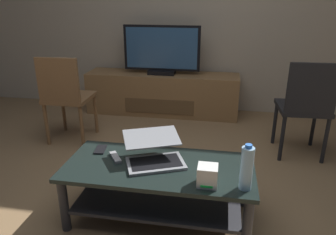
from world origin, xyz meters
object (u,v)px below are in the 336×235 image
object	(u,v)px
coffee_table	(159,182)
cell_phone	(101,149)
media_cabinet	(162,93)
tv_remote	(115,157)
television	(162,51)
router_box	(207,176)
dining_chair	(306,104)
side_chair	(66,94)
laptop	(154,153)
water_bottle_near	(247,168)

from	to	relation	value
coffee_table	cell_phone	bearing A→B (deg)	162.23
media_cabinet	tv_remote	xyz separation A→B (m)	(0.07, -2.06, 0.15)
television	router_box	size ratio (longest dim) A/B	7.59
dining_chair	side_chair	size ratio (longest dim) A/B	1.02
side_chair	tv_remote	size ratio (longest dim) A/B	5.70
cell_phone	coffee_table	bearing A→B (deg)	-25.86
coffee_table	laptop	world-z (taller)	laptop
dining_chair	laptop	world-z (taller)	dining_chair
coffee_table	water_bottle_near	xyz separation A→B (m)	(0.55, -0.18, 0.26)
dining_chair	side_chair	distance (m)	2.31
coffee_table	router_box	world-z (taller)	router_box
media_cabinet	television	world-z (taller)	television
television	cell_phone	world-z (taller)	television
coffee_table	water_bottle_near	distance (m)	0.63
coffee_table	tv_remote	distance (m)	0.34
coffee_table	cell_phone	world-z (taller)	cell_phone
coffee_table	router_box	distance (m)	0.42
cell_phone	media_cabinet	bearing A→B (deg)	79.57
router_box	cell_phone	size ratio (longest dim) A/B	0.89
dining_chair	tv_remote	distance (m)	1.81
television	dining_chair	bearing A→B (deg)	-32.29
dining_chair	tv_remote	bearing A→B (deg)	-143.41
cell_phone	dining_chair	bearing A→B (deg)	23.17
laptop	tv_remote	xyz separation A→B (m)	(-0.27, -0.02, -0.05)
router_box	cell_phone	xyz separation A→B (m)	(-0.79, 0.33, -0.06)
media_cabinet	router_box	bearing A→B (deg)	-72.66
television	tv_remote	world-z (taller)	television
laptop	media_cabinet	bearing A→B (deg)	99.39
coffee_table	cell_phone	distance (m)	0.50
coffee_table	media_cabinet	distance (m)	2.14
dining_chair	water_bottle_near	xyz separation A→B (m)	(-0.59, -1.30, 0.01)
side_chair	television	bearing A→B (deg)	52.20
tv_remote	television	bearing A→B (deg)	58.49
side_chair	dining_chair	bearing A→B (deg)	1.52
media_cabinet	router_box	size ratio (longest dim) A/B	15.45
media_cabinet	laptop	world-z (taller)	laptop
television	water_bottle_near	xyz separation A→B (m)	(0.93, -2.26, -0.27)
coffee_table	router_box	bearing A→B (deg)	-28.27
laptop	cell_phone	xyz separation A→B (m)	(-0.42, 0.09, -0.06)
tv_remote	cell_phone	bearing A→B (deg)	111.13
coffee_table	media_cabinet	bearing A→B (deg)	100.30
water_bottle_near	tv_remote	size ratio (longest dim) A/B	1.76
coffee_table	side_chair	world-z (taller)	side_chair
media_cabinet	television	distance (m)	0.55
coffee_table	dining_chair	xyz separation A→B (m)	(1.14, 1.12, 0.25)
cell_phone	router_box	bearing A→B (deg)	-30.44
television	laptop	distance (m)	2.08
laptop	tv_remote	world-z (taller)	laptop
television	tv_remote	bearing A→B (deg)	-88.05
router_box	tv_remote	distance (m)	0.68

